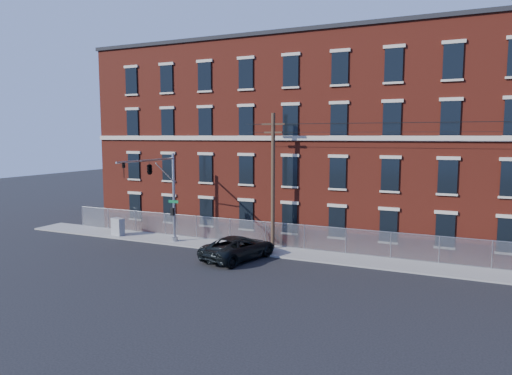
{
  "coord_description": "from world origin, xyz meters",
  "views": [
    {
      "loc": [
        14.64,
        -25.59,
        8.46
      ],
      "look_at": [
        1.34,
        4.0,
        4.81
      ],
      "focal_mm": 32.21,
      "sensor_mm": 36.0,
      "label": 1
    }
  ],
  "objects_px": {
    "traffic_signal_mast": "(156,178)",
    "utility_pole_near": "(273,179)",
    "utility_cabinet": "(118,227)",
    "pickup_truck": "(239,247)"
  },
  "relations": [
    {
      "from": "traffic_signal_mast",
      "to": "utility_pole_near",
      "type": "bearing_deg",
      "value": 23.14
    },
    {
      "from": "traffic_signal_mast",
      "to": "utility_cabinet",
      "type": "bearing_deg",
      "value": 158.73
    },
    {
      "from": "pickup_truck",
      "to": "utility_cabinet",
      "type": "height_order",
      "value": "pickup_truck"
    },
    {
      "from": "utility_pole_near",
      "to": "utility_cabinet",
      "type": "bearing_deg",
      "value": -174.83
    },
    {
      "from": "utility_pole_near",
      "to": "utility_cabinet",
      "type": "height_order",
      "value": "utility_pole_near"
    },
    {
      "from": "utility_pole_near",
      "to": "pickup_truck",
      "type": "height_order",
      "value": "utility_pole_near"
    },
    {
      "from": "pickup_truck",
      "to": "utility_cabinet",
      "type": "xyz_separation_m",
      "value": [
        -12.49,
        2.22,
        0.03
      ]
    },
    {
      "from": "traffic_signal_mast",
      "to": "utility_pole_near",
      "type": "distance_m",
      "value": 8.7
    },
    {
      "from": "traffic_signal_mast",
      "to": "utility_pole_near",
      "type": "height_order",
      "value": "utility_pole_near"
    },
    {
      "from": "utility_pole_near",
      "to": "traffic_signal_mast",
      "type": "bearing_deg",
      "value": -156.86
    }
  ]
}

